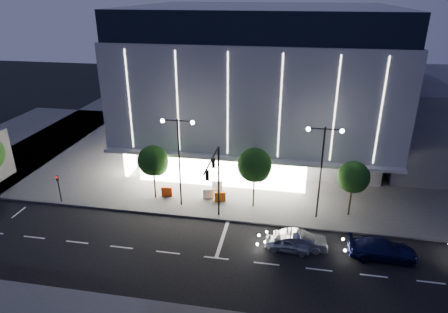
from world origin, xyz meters
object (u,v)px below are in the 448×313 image
at_px(tree_right, 354,179).
at_px(barrier_d, 217,186).
at_px(traffic_mast, 215,174).
at_px(car_lead, 288,243).
at_px(street_lamp_west, 179,150).
at_px(barrier_a, 167,192).
at_px(street_lamp_east, 322,160).
at_px(car_second, 300,241).
at_px(tree_left, 153,162).
at_px(barrier_b, 208,194).
at_px(barrier_c, 220,197).
at_px(tree_mid, 255,167).
at_px(car_third, 383,249).
at_px(ped_signal_far, 59,186).

relative_size(tree_right, barrier_d, 5.01).
relative_size(traffic_mast, tree_right, 1.28).
bearing_deg(car_lead, street_lamp_west, 67.46).
bearing_deg(barrier_a, barrier_d, 19.58).
xyz_separation_m(street_lamp_east, car_second, (-1.50, -4.99, -5.23)).
distance_m(street_lamp_east, car_second, 7.39).
height_order(traffic_mast, tree_left, traffic_mast).
height_order(barrier_b, barrier_d, same).
height_order(street_lamp_east, barrier_a, street_lamp_east).
bearing_deg(barrier_d, tree_left, -166.69).
relative_size(car_lead, car_second, 0.85).
height_order(tree_left, barrier_c, tree_left).
relative_size(tree_left, barrier_b, 5.20).
xyz_separation_m(barrier_b, barrier_c, (1.29, -0.45, 0.00)).
distance_m(street_lamp_west, car_lead, 12.99).
bearing_deg(barrier_b, tree_mid, -24.55).
xyz_separation_m(car_lead, car_third, (7.39, 0.33, 0.14)).
xyz_separation_m(tree_mid, barrier_c, (-3.39, 0.30, -3.68)).
bearing_deg(tree_right, traffic_mast, -162.98).
relative_size(street_lamp_east, barrier_a, 8.18).
relative_size(street_lamp_east, barrier_b, 8.18).
xyz_separation_m(ped_signal_far, car_lead, (22.55, -3.89, -1.25)).
distance_m(car_third, barrier_a, 20.89).
height_order(car_third, barrier_b, car_third).
distance_m(traffic_mast, barrier_d, 7.79).
bearing_deg(ped_signal_far, barrier_b, 12.86).
relative_size(tree_mid, car_second, 1.40).
distance_m(traffic_mast, tree_left, 7.95).
bearing_deg(tree_mid, barrier_a, 177.41).
bearing_deg(barrier_d, barrier_a, -165.93).
bearing_deg(barrier_a, barrier_b, -1.00).
xyz_separation_m(tree_left, barrier_b, (5.32, 0.75, -3.38)).
bearing_deg(traffic_mast, ped_signal_far, 175.85).
xyz_separation_m(street_lamp_east, tree_right, (3.03, 1.02, -2.07)).
height_order(traffic_mast, street_lamp_east, street_lamp_east).
distance_m(street_lamp_west, barrier_a, 5.82).
bearing_deg(tree_right, tree_left, 180.00).
bearing_deg(street_lamp_west, barrier_b, 37.08).
xyz_separation_m(car_third, barrier_d, (-15.08, 8.74, -0.12)).
bearing_deg(ped_signal_far, tree_right, 5.14).
bearing_deg(traffic_mast, barrier_b, 110.44).
bearing_deg(barrier_a, barrier_c, -6.75).
xyz_separation_m(street_lamp_east, barrier_a, (-14.92, 1.43, -5.31)).
bearing_deg(car_second, street_lamp_west, 63.53).
distance_m(tree_left, barrier_b, 6.35).
xyz_separation_m(tree_right, barrier_b, (-13.68, 0.75, -3.23)).
distance_m(ped_signal_far, car_lead, 22.92).
distance_m(barrier_a, barrier_b, 4.28).
distance_m(street_lamp_west, tree_right, 16.19).
distance_m(traffic_mast, barrier_c, 5.93).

